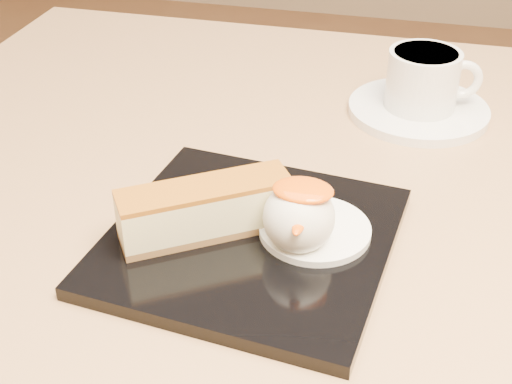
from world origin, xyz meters
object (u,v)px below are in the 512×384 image
(table, at_px, (246,308))
(saucer, at_px, (418,110))
(cheesecake, at_px, (205,209))
(coffee_cup, at_px, (425,78))
(dessert_plate, at_px, (250,240))
(ice_cream_scoop, at_px, (299,217))

(table, relative_size, saucer, 5.33)
(cheesecake, relative_size, coffee_cup, 1.34)
(dessert_plate, distance_m, cheesecake, 0.05)
(dessert_plate, height_order, coffee_cup, coffee_cup)
(dessert_plate, xyz_separation_m, saucer, (0.12, 0.27, -0.00))
(saucer, distance_m, coffee_cup, 0.04)
(dessert_plate, distance_m, coffee_cup, 0.30)
(saucer, relative_size, coffee_cup, 1.49)
(ice_cream_scoop, xyz_separation_m, coffee_cup, (0.08, 0.27, 0.00))
(table, bearing_deg, saucer, 50.55)
(cheesecake, bearing_deg, table, 52.46)
(cheesecake, bearing_deg, ice_cream_scoop, -33.56)
(cheesecake, relative_size, ice_cream_scoop, 2.41)
(table, height_order, coffee_cup, coffee_cup)
(table, distance_m, coffee_cup, 0.31)
(cheesecake, bearing_deg, saucer, 27.22)
(table, height_order, cheesecake, cheesecake)
(coffee_cup, bearing_deg, saucer, 180.00)
(table, xyz_separation_m, dessert_plate, (0.03, -0.09, 0.16))
(table, xyz_separation_m, ice_cream_scoop, (0.07, -0.10, 0.19))
(table, height_order, dessert_plate, dessert_plate)
(cheesecake, height_order, ice_cream_scoop, ice_cream_scoop)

